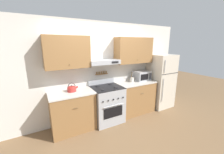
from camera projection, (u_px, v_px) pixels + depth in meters
ground_plane at (112, 125)px, 3.45m from camera, size 16.00×16.00×0.00m
wall_back at (102, 65)px, 3.62m from camera, size 5.20×0.46×2.55m
counter_left at (73, 111)px, 3.19m from camera, size 0.99×0.62×0.93m
counter_right at (135, 97)px, 4.06m from camera, size 1.15×0.62×0.93m
stove_range at (107, 104)px, 3.57m from camera, size 0.75×0.70×1.06m
refrigerator at (160, 81)px, 4.40m from camera, size 0.71×0.69×1.67m
tea_kettle at (72, 88)px, 3.14m from camera, size 0.26×0.20×0.20m
microwave at (142, 76)px, 4.13m from camera, size 0.46×0.37×0.27m
utensil_crock at (132, 79)px, 3.95m from camera, size 0.11×0.11×0.28m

